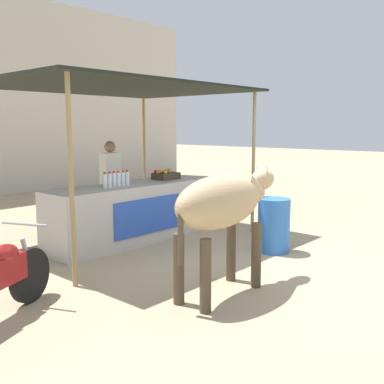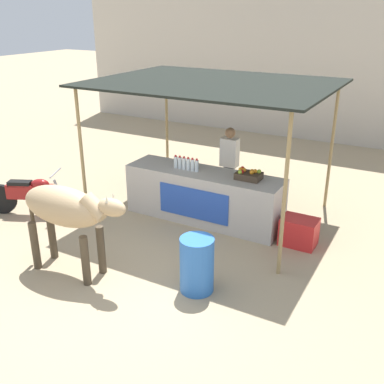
# 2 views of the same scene
# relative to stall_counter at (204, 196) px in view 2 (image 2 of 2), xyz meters

# --- Properties ---
(ground_plane) EXTENTS (60.00, 60.00, 0.00)m
(ground_plane) POSITION_rel_stall_counter_xyz_m (0.00, -2.20, -0.48)
(ground_plane) COLOR tan
(building_wall_far) EXTENTS (16.00, 0.50, 5.55)m
(building_wall_far) POSITION_rel_stall_counter_xyz_m (0.00, 6.81, 2.29)
(building_wall_far) COLOR beige
(building_wall_far) RESTS_ON ground
(stall_counter) EXTENTS (3.00, 0.82, 0.96)m
(stall_counter) POSITION_rel_stall_counter_xyz_m (0.00, 0.00, 0.00)
(stall_counter) COLOR #B2ADA8
(stall_counter) RESTS_ON ground
(stall_awning) EXTENTS (4.20, 3.20, 2.56)m
(stall_awning) POSITION_rel_stall_counter_xyz_m (0.00, 0.30, 1.98)
(stall_awning) COLOR black
(stall_awning) RESTS_ON ground
(water_bottle_row) EXTENTS (0.52, 0.07, 0.25)m
(water_bottle_row) POSITION_rel_stall_counter_xyz_m (-0.35, -0.05, 0.59)
(water_bottle_row) COLOR silver
(water_bottle_row) RESTS_ON stall_counter
(fruit_crate) EXTENTS (0.44, 0.32, 0.18)m
(fruit_crate) POSITION_rel_stall_counter_xyz_m (0.86, 0.05, 0.56)
(fruit_crate) COLOR #3F3326
(fruit_crate) RESTS_ON stall_counter
(vendor_behind_counter) EXTENTS (0.34, 0.22, 1.65)m
(vendor_behind_counter) POSITION_rel_stall_counter_xyz_m (0.17, 0.75, 0.37)
(vendor_behind_counter) COLOR #383842
(vendor_behind_counter) RESTS_ON ground
(cooler_box) EXTENTS (0.60, 0.44, 0.48)m
(cooler_box) POSITION_rel_stall_counter_xyz_m (1.88, -0.10, -0.24)
(cooler_box) COLOR red
(cooler_box) RESTS_ON ground
(water_barrel) EXTENTS (0.49, 0.49, 0.82)m
(water_barrel) POSITION_rel_stall_counter_xyz_m (1.01, -2.12, -0.07)
(water_barrel) COLOR blue
(water_barrel) RESTS_ON ground
(cow) EXTENTS (1.83, 0.56, 1.44)m
(cow) POSITION_rel_stall_counter_xyz_m (-0.89, -2.61, 0.55)
(cow) COLOR tan
(cow) RESTS_ON ground
(motorcycle_parked) EXTENTS (1.67, 0.89, 0.90)m
(motorcycle_parked) POSITION_rel_stall_counter_xyz_m (-3.01, -1.43, -0.05)
(motorcycle_parked) COLOR black
(motorcycle_parked) RESTS_ON ground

